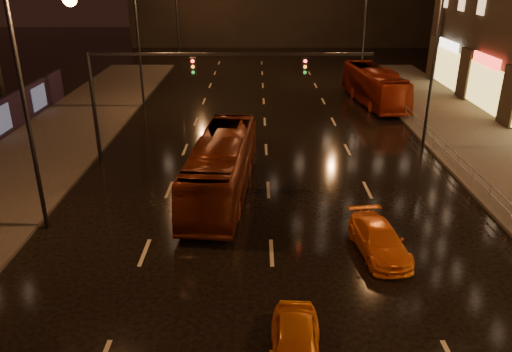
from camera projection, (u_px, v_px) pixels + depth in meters
The scene contains 7 objects.
ground at pixel (267, 161), 28.82m from camera, with size 140.00×140.00×0.00m, color black.
traffic_signal at pixel (174, 80), 26.99m from camera, with size 15.31×0.32×6.20m.
railing_right at pixel (458, 159), 26.61m from camera, with size 0.05×56.00×1.00m.
bus_red at pixel (221, 166), 24.17m from camera, with size 2.42×10.35×2.88m, color #591D0C.
bus_curb at pixel (374, 86), 40.54m from camera, with size 2.43×10.37×2.89m, color maroon.
taxi_near at pixel (296, 347), 13.86m from camera, with size 1.44×3.59×1.22m, color orange.
taxi_far at pixel (379, 240), 19.37m from camera, with size 1.62×3.98×1.16m, color orange.
Camera 1 is at (-0.59, -6.90, 10.36)m, focal length 35.00 mm.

